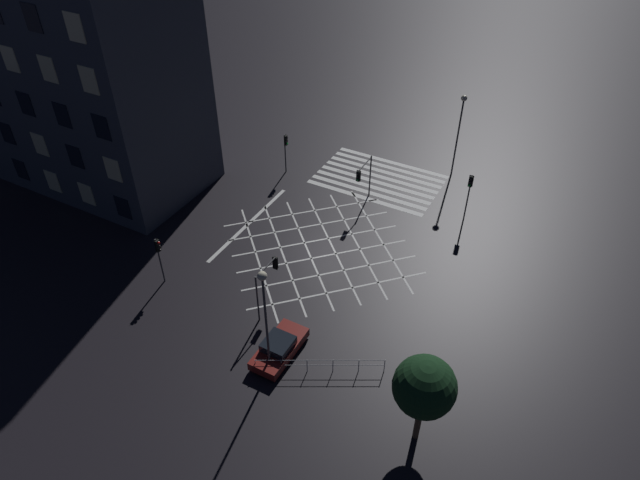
# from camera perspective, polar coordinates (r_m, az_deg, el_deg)

# --- Properties ---
(ground_plane) EXTENTS (200.00, 200.00, 0.00)m
(ground_plane) POSITION_cam_1_polar(r_m,az_deg,el_deg) (42.36, -0.00, -0.82)
(ground_plane) COLOR black
(road_markings) EXTENTS (15.87, 22.00, 0.01)m
(road_markings) POSITION_cam_1_polar(r_m,az_deg,el_deg) (47.25, 3.59, 3.89)
(road_markings) COLOR silver
(road_markings) RESTS_ON ground_plane
(traffic_light_ne_main) EXTENTS (0.39, 0.36, 3.71)m
(traffic_light_ne_main) POSITION_cam_1_polar(r_m,az_deg,el_deg) (39.39, -15.79, -1.17)
(traffic_light_ne_main) COLOR #424244
(traffic_light_ne_main) RESTS_ON ground_plane
(traffic_light_median_south) EXTENTS (0.36, 2.65, 3.79)m
(traffic_light_median_south) POSITION_cam_1_polar(r_m,az_deg,el_deg) (45.50, 4.37, 6.56)
(traffic_light_median_south) COLOR #424244
(traffic_light_median_south) RESTS_ON ground_plane
(traffic_light_sw_cross) EXTENTS (0.36, 0.39, 4.05)m
(traffic_light_sw_cross) POSITION_cam_1_polar(r_m,az_deg,el_deg) (44.99, 14.71, 5.01)
(traffic_light_sw_cross) COLOR #424244
(traffic_light_sw_cross) RESTS_ON ground_plane
(traffic_light_se_main) EXTENTS (0.39, 0.36, 3.66)m
(traffic_light_se_main) POSITION_cam_1_polar(r_m,az_deg,el_deg) (49.67, -3.44, 9.38)
(traffic_light_se_main) COLOR #424244
(traffic_light_se_main) RESTS_ON ground_plane
(traffic_light_median_north) EXTENTS (0.36, 2.51, 3.76)m
(traffic_light_median_north) POSITION_cam_1_polar(r_m,az_deg,el_deg) (36.13, -5.23, -3.62)
(traffic_light_median_north) COLOR #424244
(traffic_light_median_north) RESTS_ON ground_plane
(street_lamp_east) EXTENTS (0.52, 0.52, 7.65)m
(street_lamp_east) POSITION_cam_1_polar(r_m,az_deg,el_deg) (30.63, -5.58, -6.22)
(street_lamp_east) COLOR #424244
(street_lamp_east) RESTS_ON ground_plane
(street_lamp_west) EXTENTS (0.51, 0.51, 7.45)m
(street_lamp_west) POSITION_cam_1_polar(r_m,az_deg,el_deg) (49.35, 13.87, 11.63)
(street_lamp_west) COLOR #424244
(street_lamp_west) RESTS_ON ground_plane
(street_tree_near) EXTENTS (3.18, 3.18, 5.88)m
(street_tree_near) POSITION_cam_1_polar(r_m,az_deg,el_deg) (28.92, 10.40, -14.28)
(street_tree_near) COLOR brown
(street_tree_near) RESTS_ON ground_plane
(street_tree_far) EXTENTS (2.55, 2.55, 5.10)m
(street_tree_far) POSITION_cam_1_polar(r_m,az_deg,el_deg) (29.67, 10.59, -13.90)
(street_tree_far) COLOR brown
(street_tree_far) RESTS_ON ground_plane
(waiting_car) EXTENTS (1.86, 4.12, 1.28)m
(waiting_car) POSITION_cam_1_polar(r_m,az_deg,el_deg) (34.89, -4.10, -10.68)
(waiting_car) COLOR maroon
(waiting_car) RESTS_ON ground_plane
(pedestrian_railing) EXTENTS (6.66, 3.65, 1.05)m
(pedestrian_railing) POSITION_cam_1_polar(r_m,az_deg,el_deg) (33.91, -0.00, -12.31)
(pedestrian_railing) COLOR #9EA0A5
(pedestrian_railing) RESTS_ON ground_plane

